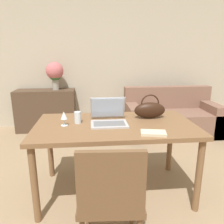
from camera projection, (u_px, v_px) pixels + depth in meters
The scene contains 11 objects.
wall_back at pixel (96, 56), 4.16m from camera, with size 10.00×0.06×2.70m.
dining_table at pixel (115, 131), 2.15m from camera, with size 1.55×0.85×0.75m.
chair at pixel (111, 195), 1.47m from camera, with size 0.47×0.47×0.88m.
couch at pixel (170, 118), 3.92m from camera, with size 1.60×0.78×0.82m.
sideboard at pixel (46, 110), 4.07m from camera, with size 1.07×0.40×0.76m.
laptop at pixel (109, 116), 2.16m from camera, with size 0.35×0.34×0.24m.
drinking_glass at pixel (78, 117), 2.14m from camera, with size 0.07×0.07×0.12m.
wine_glass at pixel (64, 116), 2.05m from camera, with size 0.07×0.07×0.14m.
handbag at pixel (150, 110), 2.29m from camera, with size 0.33×0.12×0.26m.
flower_vase at pixel (55, 73), 3.91m from camera, with size 0.31×0.31×0.50m.
book at pixel (153, 133), 1.85m from camera, with size 0.23×0.16×0.02m.
Camera 1 is at (-0.11, -1.18, 1.42)m, focal length 35.00 mm.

